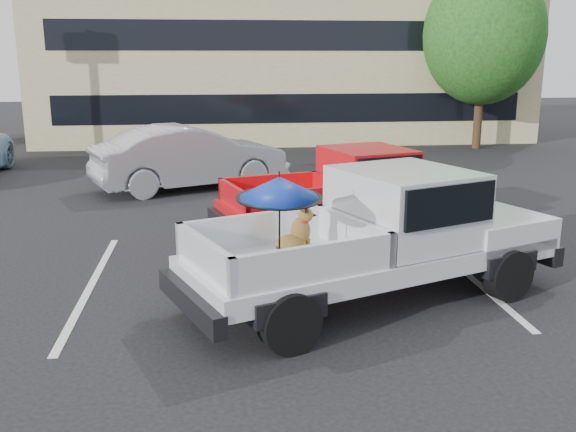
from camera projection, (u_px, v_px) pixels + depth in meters
name	position (u px, v px, depth m)	size (l,w,h in m)	color
ground	(300.00, 329.00, 8.34)	(90.00, 90.00, 0.00)	black
stripe_left	(91.00, 285.00, 9.94)	(0.12, 5.00, 0.01)	silver
stripe_right	(463.00, 271.00, 10.60)	(0.12, 5.00, 0.01)	silver
motel_building	(282.00, 62.00, 28.01)	(20.40, 8.40, 6.30)	tan
tree_right	(484.00, 35.00, 23.74)	(4.46, 4.46, 6.78)	#332114
tree_back	(357.00, 36.00, 31.07)	(4.68, 4.68, 7.11)	#332114
silver_pickup	(391.00, 228.00, 9.22)	(6.01, 3.94, 2.06)	black
red_pickup	(360.00, 187.00, 12.75)	(5.41, 3.11, 1.69)	black
silver_sedan	(190.00, 157.00, 17.06)	(1.78, 5.11, 1.68)	#A0A1A6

